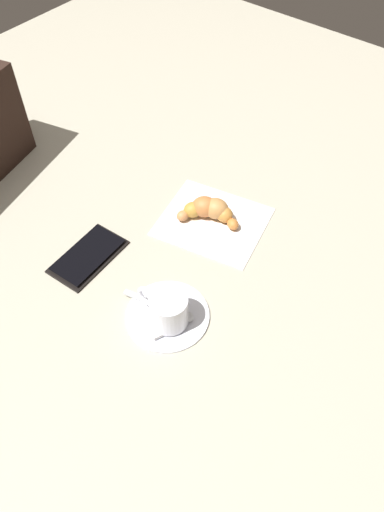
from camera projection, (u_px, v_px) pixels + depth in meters
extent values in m
plane|color=#A7A18D|center=(181.00, 262.00, 0.85)|extent=(1.80, 1.80, 0.00)
cylinder|color=white|center=(168.00, 315.00, 0.78)|extent=(0.13, 0.13, 0.01)
cylinder|color=white|center=(169.00, 310.00, 0.74)|extent=(0.06, 0.06, 0.06)
cylinder|color=#3E2A15|center=(169.00, 310.00, 0.74)|extent=(0.05, 0.05, 0.00)
torus|color=white|center=(149.00, 297.00, 0.76)|extent=(0.01, 0.04, 0.04)
cube|color=silver|center=(151.00, 302.00, 0.78)|extent=(0.03, 0.10, 0.00)
ellipsoid|color=silver|center=(185.00, 316.00, 0.77)|extent=(0.02, 0.03, 0.01)
cube|color=white|center=(149.00, 320.00, 0.76)|extent=(0.04, 0.07, 0.01)
cube|color=silver|center=(213.00, 221.00, 0.91)|extent=(0.20, 0.22, 0.00)
ellipsoid|color=#BF7132|center=(233.00, 224.00, 0.89)|extent=(0.03, 0.03, 0.02)
ellipsoid|color=#BB7C35|center=(226.00, 215.00, 0.89)|extent=(0.03, 0.04, 0.03)
ellipsoid|color=#BA8046|center=(216.00, 209.00, 0.90)|extent=(0.05, 0.06, 0.04)
ellipsoid|color=#BF7039|center=(205.00, 207.00, 0.90)|extent=(0.06, 0.06, 0.04)
ellipsoid|color=#B78434|center=(193.00, 210.00, 0.90)|extent=(0.05, 0.04, 0.03)
ellipsoid|color=#C17D48|center=(183.00, 216.00, 0.90)|extent=(0.03, 0.02, 0.02)
cube|color=black|center=(88.00, 256.00, 0.85)|extent=(0.14, 0.08, 0.01)
cube|color=black|center=(88.00, 254.00, 0.85)|extent=(0.13, 0.07, 0.00)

